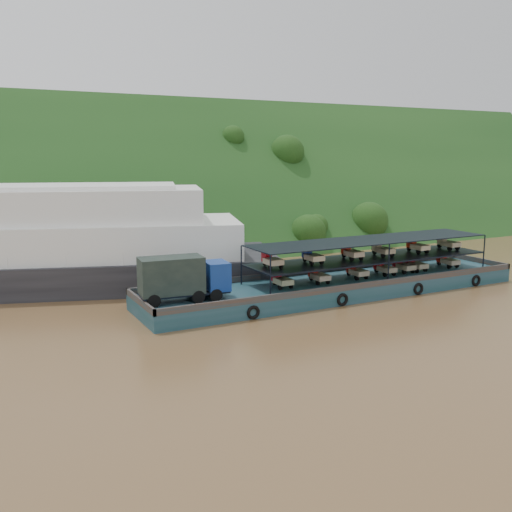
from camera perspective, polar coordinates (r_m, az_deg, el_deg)
name	(u,v)px	position (r m, az deg, el deg)	size (l,w,h in m)	color
ground	(293,296)	(48.80, 3.73, -4.06)	(160.00, 160.00, 0.00)	brown
hillside	(160,240)	(81.14, -9.60, 1.54)	(140.00, 28.00, 28.00)	#153714
cargo_barge	(326,283)	(49.07, 7.03, -2.67)	(35.01, 7.18, 4.57)	#123B3F
passenger_ferry	(21,244)	(55.24, -22.44, 1.11)	(47.12, 24.93, 9.28)	black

